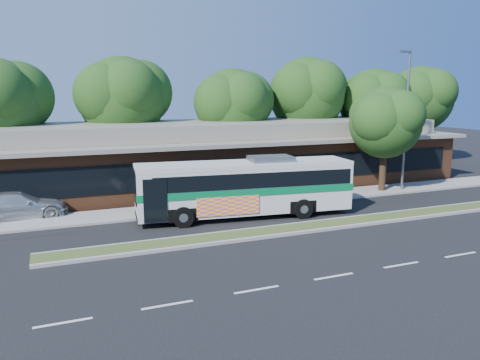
{
  "coord_description": "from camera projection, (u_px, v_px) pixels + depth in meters",
  "views": [
    {
      "loc": [
        -12.02,
        -18.22,
        6.37
      ],
      "look_at": [
        -3.03,
        3.7,
        2.0
      ],
      "focal_mm": 35.0,
      "sensor_mm": 36.0,
      "label": 1
    }
  ],
  "objects": [
    {
      "name": "tree_bg_b",
      "position": [
        128.0,
        97.0,
        33.34
      ],
      "size": [
        6.69,
        6.0,
        9.0
      ],
      "color": "black",
      "rests_on": "ground"
    },
    {
      "name": "sedan",
      "position": [
        16.0,
        205.0,
        24.04
      ],
      "size": [
        5.11,
        2.32,
        1.45
      ],
      "primitive_type": "imported",
      "rotation": [
        0.0,
        0.0,
        1.63
      ],
      "color": "silver",
      "rests_on": "ground"
    },
    {
      "name": "sidewalk_tree",
      "position": [
        388.0,
        121.0,
        30.27
      ],
      "size": [
        5.14,
        4.61,
        6.86
      ],
      "color": "black",
      "rests_on": "ground"
    },
    {
      "name": "lamp_post",
      "position": [
        406.0,
        117.0,
        30.36
      ],
      "size": [
        0.93,
        0.18,
        9.07
      ],
      "color": "slate",
      "rests_on": "ground"
    },
    {
      "name": "median_strip",
      "position": [
        322.0,
        225.0,
        22.75
      ],
      "size": [
        26.0,
        1.1,
        0.15
      ],
      "primitive_type": "cube",
      "color": "#3E4F21",
      "rests_on": "ground"
    },
    {
      "name": "tree_bg_e",
      "position": [
        377.0,
        101.0,
        40.33
      ],
      "size": [
        6.47,
        5.8,
        8.5
      ],
      "color": "black",
      "rests_on": "ground"
    },
    {
      "name": "plaza_building",
      "position": [
        230.0,
        154.0,
        33.65
      ],
      "size": [
        33.2,
        11.2,
        4.45
      ],
      "color": "brown",
      "rests_on": "ground"
    },
    {
      "name": "tree_bg_c",
      "position": [
        237.0,
        104.0,
        35.5
      ],
      "size": [
        6.24,
        5.6,
        8.26
      ],
      "color": "black",
      "rests_on": "ground"
    },
    {
      "name": "transit_bus",
      "position": [
        246.0,
        184.0,
        24.36
      ],
      "size": [
        11.45,
        3.73,
        3.16
      ],
      "rotation": [
        0.0,
        0.0,
        -0.12
      ],
      "color": "silver",
      "rests_on": "ground"
    },
    {
      "name": "tree_bg_d",
      "position": [
        311.0,
        93.0,
        38.9
      ],
      "size": [
        6.91,
        6.2,
        9.37
      ],
      "color": "black",
      "rests_on": "ground"
    },
    {
      "name": "ground",
      "position": [
        328.0,
        230.0,
        22.22
      ],
      "size": [
        120.0,
        120.0,
        0.0
      ],
      "primitive_type": "plane",
      "color": "black",
      "rests_on": "ground"
    },
    {
      "name": "tree_bg_f",
      "position": [
        422.0,
        97.0,
        43.44
      ],
      "size": [
        6.69,
        6.0,
        8.92
      ],
      "color": "black",
      "rests_on": "ground"
    },
    {
      "name": "tree_bg_a",
      "position": [
        2.0,
        102.0,
        29.49
      ],
      "size": [
        6.47,
        5.8,
        8.63
      ],
      "color": "black",
      "rests_on": "ground"
    },
    {
      "name": "sidewalk",
      "position": [
        270.0,
        201.0,
        28.03
      ],
      "size": [
        44.0,
        2.6,
        0.12
      ],
      "primitive_type": "cube",
      "color": "gray",
      "rests_on": "ground"
    }
  ]
}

